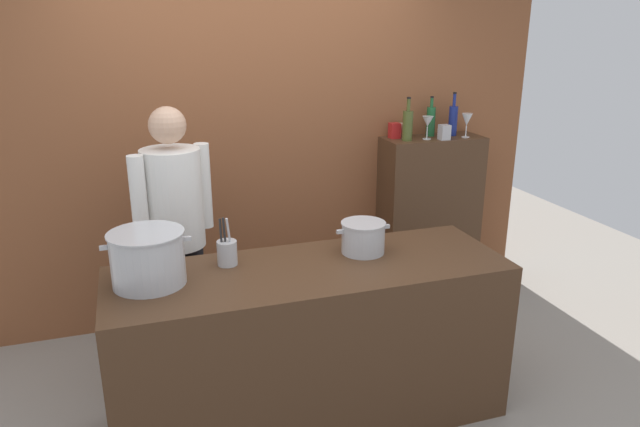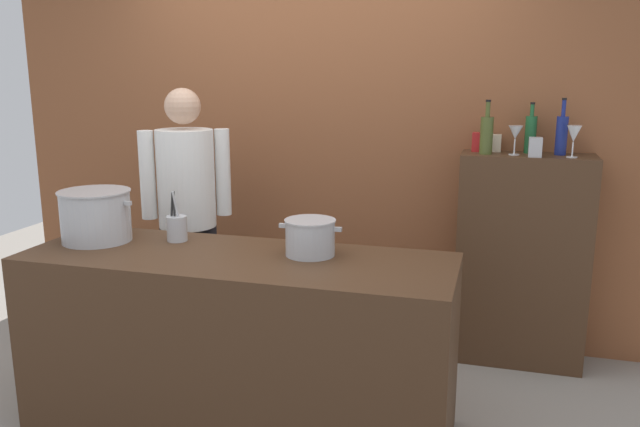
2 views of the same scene
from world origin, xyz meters
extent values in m
plane|color=gray|center=(0.00, 0.00, 0.00)|extent=(8.00, 8.00, 0.00)
cube|color=brown|center=(0.00, 1.40, 1.50)|extent=(4.40, 0.10, 3.00)
cube|color=#472D1C|center=(0.00, 0.00, 0.45)|extent=(2.07, 0.70, 0.90)
cube|color=#472D1C|center=(1.34, 1.19, 0.64)|extent=(0.76, 0.32, 1.28)
cylinder|color=black|center=(-0.53, 0.75, 0.42)|extent=(0.14, 0.14, 0.84)
cylinder|color=black|center=(-0.70, 0.65, 0.42)|extent=(0.14, 0.14, 0.84)
cylinder|color=white|center=(-0.61, 0.70, 1.13)|extent=(0.34, 0.34, 0.58)
cube|color=black|center=(-0.70, 0.86, 0.89)|extent=(0.27, 0.17, 0.52)
cylinder|color=white|center=(-0.42, 0.81, 1.16)|extent=(0.09, 0.09, 0.52)
cylinder|color=white|center=(-0.81, 0.59, 1.16)|extent=(0.09, 0.09, 0.52)
sphere|color=tan|center=(-0.61, 0.70, 1.55)|extent=(0.21, 0.21, 0.21)
cylinder|color=#B7BABF|center=(-0.79, 0.06, 1.03)|extent=(0.35, 0.35, 0.26)
cylinder|color=#B7BABF|center=(-0.79, 0.06, 1.16)|extent=(0.36, 0.36, 0.01)
cube|color=#B7BABF|center=(-0.99, 0.06, 1.11)|extent=(0.04, 0.02, 0.02)
cube|color=#B7BABF|center=(-0.60, 0.06, 1.11)|extent=(0.04, 0.02, 0.02)
cylinder|color=#B7BABF|center=(0.33, 0.11, 0.98)|extent=(0.23, 0.23, 0.16)
cylinder|color=#B7BABF|center=(0.33, 0.11, 1.07)|extent=(0.24, 0.24, 0.01)
cube|color=#B7BABF|center=(0.20, 0.11, 1.04)|extent=(0.04, 0.02, 0.02)
cube|color=#B7BABF|center=(0.47, 0.11, 1.04)|extent=(0.04, 0.02, 0.02)
cylinder|color=#B7BABF|center=(-0.40, 0.17, 0.97)|extent=(0.10, 0.10, 0.13)
cylinder|color=#262626|center=(-0.43, 0.17, 1.03)|extent=(0.01, 0.05, 0.23)
cylinder|color=#262626|center=(-0.41, 0.17, 1.04)|extent=(0.02, 0.03, 0.24)
cylinder|color=#B7BABF|center=(-0.39, 0.16, 1.04)|extent=(0.04, 0.04, 0.24)
cylinder|color=navy|center=(1.51, 1.22, 1.39)|extent=(0.07, 0.07, 0.22)
cylinder|color=navy|center=(1.51, 1.22, 1.55)|extent=(0.02, 0.02, 0.09)
cylinder|color=black|center=(1.51, 1.22, 1.60)|extent=(0.03, 0.03, 0.01)
cylinder|color=#1E592D|center=(1.34, 1.25, 1.39)|extent=(0.07, 0.07, 0.22)
cylinder|color=#1E592D|center=(1.34, 1.25, 1.53)|extent=(0.02, 0.02, 0.07)
cylinder|color=black|center=(1.34, 1.25, 1.57)|extent=(0.03, 0.03, 0.01)
cylinder|color=#475123|center=(1.09, 1.14, 1.39)|extent=(0.07, 0.07, 0.22)
cylinder|color=#475123|center=(1.09, 1.14, 1.54)|extent=(0.03, 0.03, 0.09)
cylinder|color=black|center=(1.09, 1.14, 1.59)|extent=(0.03, 0.03, 0.01)
cylinder|color=silver|center=(1.56, 1.11, 1.28)|extent=(0.06, 0.06, 0.01)
cylinder|color=silver|center=(1.56, 1.11, 1.33)|extent=(0.01, 0.01, 0.08)
cone|color=silver|center=(1.56, 1.11, 1.41)|extent=(0.08, 0.08, 0.09)
cylinder|color=silver|center=(1.25, 1.14, 1.28)|extent=(0.06, 0.06, 0.01)
cylinder|color=silver|center=(1.25, 1.14, 1.33)|extent=(0.01, 0.01, 0.09)
cone|color=silver|center=(1.25, 1.14, 1.41)|extent=(0.08, 0.08, 0.08)
cube|color=#B2B2B7|center=(1.36, 1.09, 1.34)|extent=(0.07, 0.07, 0.11)
cube|color=beige|center=(1.14, 1.28, 1.33)|extent=(0.07, 0.07, 0.10)
cube|color=red|center=(1.04, 1.26, 1.34)|extent=(0.07, 0.07, 0.11)
camera|label=1|loc=(-0.82, -2.65, 2.10)|focal=32.88mm
camera|label=2|loc=(1.18, -2.70, 1.76)|focal=36.00mm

